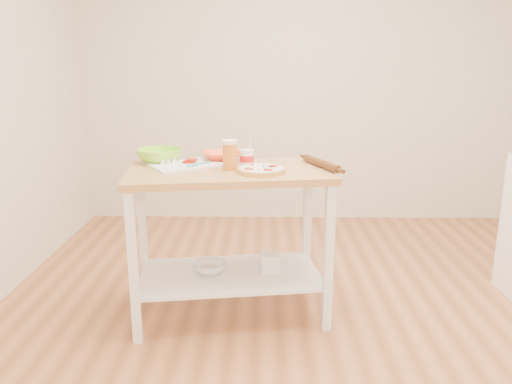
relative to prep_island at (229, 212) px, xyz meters
The scene contains 13 objects.
room_shell 0.91m from the prep_island, 30.03° to the right, with size 4.04×4.54×2.74m.
prep_island is the anchor object (origin of this frame).
pizza 0.34m from the prep_island, 23.28° to the right, with size 0.27×0.27×0.04m.
cutting_board 0.38m from the prep_island, 158.77° to the left, with size 0.50×0.46×0.04m.
spatula 0.33m from the prep_island, 162.40° to the left, with size 0.13×0.12×0.01m.
knife 0.53m from the prep_island, 154.87° to the left, with size 0.27×0.09×0.01m.
orange_bowl 0.38m from the prep_island, 102.60° to the left, with size 0.24×0.24×0.06m, color #FF481C.
green_bowl 0.56m from the prep_island, 156.03° to the left, with size 0.27×0.27×0.08m, color #8BE02C.
beer_pint 0.34m from the prep_island, 34.00° to the right, with size 0.08×0.08×0.17m.
yogurt_tub 0.33m from the prep_island, 36.50° to the left, with size 0.08×0.08×0.18m.
rolling_pin 0.60m from the prep_island, ahead, with size 0.04×0.04×0.38m, color #542E13.
shelf_glass_bowl 0.38m from the prep_island, behind, with size 0.20×0.20×0.06m, color silver.
shelf_bin 0.41m from the prep_island, ahead, with size 0.11×0.11×0.11m, color white.
Camera 1 is at (-0.30, -2.49, 1.49)m, focal length 35.00 mm.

